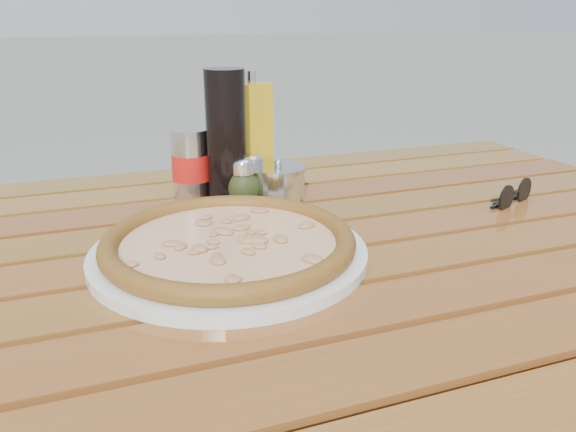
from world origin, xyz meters
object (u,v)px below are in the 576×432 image
object	(u,v)px
olive_oil_cruet	(252,136)
sunglasses	(514,195)
pizza	(229,242)
parmesan_tin	(278,182)
soda_can	(191,164)
table	(293,289)
pepper_shaker	(252,178)
plate	(229,253)
oregano_shaker	(243,182)
dark_bottle	(226,137)

from	to	relation	value
olive_oil_cruet	sunglasses	world-z (taller)	olive_oil_cruet
pizza	parmesan_tin	size ratio (longest dim) A/B	3.92
soda_can	parmesan_tin	size ratio (longest dim) A/B	1.18
table	pepper_shaker	bearing A→B (deg)	90.11
table	plate	distance (m)	0.13
pizza	pepper_shaker	world-z (taller)	pepper_shaker
pizza	parmesan_tin	xyz separation A→B (m)	(0.14, 0.21, 0.01)
soda_can	parmesan_tin	distance (m)	0.15
olive_oil_cruet	parmesan_tin	size ratio (longest dim) A/B	2.06
parmesan_tin	sunglasses	xyz separation A→B (m)	(0.36, -0.16, -0.01)
soda_can	sunglasses	xyz separation A→B (m)	(0.50, -0.22, -0.04)
soda_can	parmesan_tin	bearing A→B (deg)	-25.29
oregano_shaker	soda_can	xyz separation A→B (m)	(-0.07, 0.07, 0.02)
plate	parmesan_tin	distance (m)	0.25
soda_can	table	bearing A→B (deg)	-69.34
oregano_shaker	dark_bottle	bearing A→B (deg)	123.32
pizza	plate	bearing A→B (deg)	-90.00
plate	soda_can	distance (m)	0.28
oregano_shaker	pizza	bearing A→B (deg)	-110.86
plate	parmesan_tin	xyz separation A→B (m)	(0.14, 0.21, 0.02)
dark_bottle	soda_can	bearing A→B (deg)	144.13
oregano_shaker	olive_oil_cruet	bearing A→B (deg)	63.70
plate	pizza	bearing A→B (deg)	90.00
pepper_shaker	olive_oil_cruet	size ratio (longest dim) A/B	0.39
table	olive_oil_cruet	world-z (taller)	olive_oil_cruet
soda_can	dark_bottle	bearing A→B (deg)	-35.87
table	pepper_shaker	size ratio (longest dim) A/B	17.07
soda_can	olive_oil_cruet	size ratio (longest dim) A/B	0.57
pepper_shaker	oregano_shaker	world-z (taller)	same
olive_oil_cruet	parmesan_tin	bearing A→B (deg)	-75.38
table	parmesan_tin	size ratio (longest dim) A/B	13.71
pizza	sunglasses	distance (m)	0.51
pizza	sunglasses	bearing A→B (deg)	5.68
pepper_shaker	parmesan_tin	bearing A→B (deg)	-20.51
soda_can	sunglasses	size ratio (longest dim) A/B	1.12
table	olive_oil_cruet	size ratio (longest dim) A/B	6.67
dark_bottle	sunglasses	bearing A→B (deg)	-22.55
table	olive_oil_cruet	distance (m)	0.32
oregano_shaker	pepper_shaker	bearing A→B (deg)	43.74
sunglasses	pepper_shaker	bearing A→B (deg)	133.58
table	plate	bearing A→B (deg)	-165.13
sunglasses	soda_can	bearing A→B (deg)	132.82
oregano_shaker	parmesan_tin	size ratio (longest dim) A/B	0.80
pizza	sunglasses	world-z (taller)	sunglasses
pizza	soda_can	size ratio (longest dim) A/B	3.34
pepper_shaker	soda_can	xyz separation A→B (m)	(-0.09, 0.05, 0.02)
plate	sunglasses	bearing A→B (deg)	5.68
pizza	pepper_shaker	xyz separation A→B (m)	(0.10, 0.23, 0.02)
parmesan_tin	sunglasses	world-z (taller)	parmesan_tin
dark_bottle	parmesan_tin	size ratio (longest dim) A/B	2.15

